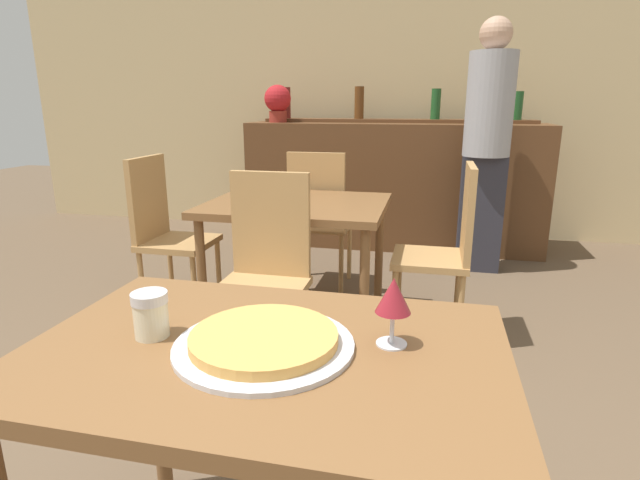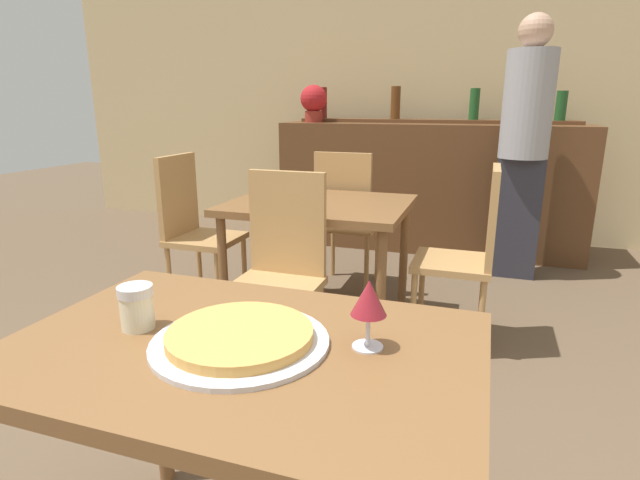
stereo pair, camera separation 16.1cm
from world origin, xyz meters
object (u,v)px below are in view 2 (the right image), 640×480
object	(u,v)px
chair_far_side_front	(280,263)
chair_far_side_back	(346,214)
cheese_shaker	(137,307)
wine_glass	(369,300)
chair_far_side_left	(193,223)
pizza_tray	(242,338)
chair_far_side_right	(470,246)
potted_plant	(314,101)
person_standing	(524,140)

from	to	relation	value
chair_far_side_front	chair_far_side_back	bearing A→B (deg)	90.00
chair_far_side_front	cheese_shaker	distance (m)	1.17
chair_far_side_front	wine_glass	world-z (taller)	chair_far_side_front
wine_glass	cheese_shaker	bearing A→B (deg)	-171.67
chair_far_side_left	pizza_tray	xyz separation A→B (m)	(1.23, -1.70, 0.21)
chair_far_side_right	chair_far_side_left	bearing A→B (deg)	-90.00
chair_far_side_back	potted_plant	xyz separation A→B (m)	(-0.66, 1.23, 0.74)
chair_far_side_right	cheese_shaker	bearing A→B (deg)	-22.81
chair_far_side_back	chair_far_side_right	bearing A→B (deg)	145.73
cheese_shaker	person_standing	world-z (taller)	person_standing
pizza_tray	cheese_shaker	bearing A→B (deg)	-179.54
chair_far_side_right	chair_far_side_front	bearing A→B (deg)	-55.73
potted_plant	chair_far_side_right	bearing A→B (deg)	-50.23
chair_far_side_left	potted_plant	size ratio (longest dim) A/B	2.93
chair_far_side_right	pizza_tray	size ratio (longest dim) A/B	2.39
pizza_tray	person_standing	world-z (taller)	person_standing
pizza_tray	cheese_shaker	size ratio (longest dim) A/B	3.72
person_standing	wine_glass	xyz separation A→B (m)	(-0.45, -2.89, -0.16)
chair_far_side_left	cheese_shaker	distance (m)	1.97
chair_far_side_back	chair_far_side_right	xyz separation A→B (m)	(0.83, -0.57, 0.00)
chair_far_side_back	pizza_tray	size ratio (longest dim) A/B	2.39
chair_far_side_left	chair_far_side_right	size ratio (longest dim) A/B	1.00
chair_far_side_left	wine_glass	bearing A→B (deg)	-137.33
chair_far_side_back	pizza_tray	xyz separation A→B (m)	(0.39, -2.27, 0.21)
chair_far_side_left	chair_far_side_right	world-z (taller)	same
chair_far_side_front	chair_far_side_right	bearing A→B (deg)	34.27
chair_far_side_right	potted_plant	bearing A→B (deg)	-140.23
chair_far_side_right	pizza_tray	world-z (taller)	chair_far_side_right
chair_far_side_left	pizza_tray	bearing A→B (deg)	-144.24
cheese_shaker	person_standing	distance (m)	3.14
chair_far_side_left	chair_far_side_right	xyz separation A→B (m)	(1.67, 0.00, 0.00)
chair_far_side_right	cheese_shaker	world-z (taller)	chair_far_side_right
pizza_tray	person_standing	distance (m)	3.06
wine_glass	chair_far_side_front	bearing A→B (deg)	122.17
potted_plant	pizza_tray	bearing A→B (deg)	-73.23
wine_glass	potted_plant	xyz separation A→B (m)	(-1.33, 3.42, 0.43)
chair_far_side_back	person_standing	distance (m)	1.39
chair_far_side_front	pizza_tray	bearing A→B (deg)	-70.89
cheese_shaker	potted_plant	xyz separation A→B (m)	(-0.78, 3.50, 0.49)
chair_far_side_back	potted_plant	bearing A→B (deg)	-61.70
cheese_shaker	potted_plant	size ratio (longest dim) A/B	0.33
chair_far_side_front	wine_glass	xyz separation A→B (m)	(0.66, -1.06, 0.31)
chair_far_side_right	potted_plant	world-z (taller)	potted_plant
chair_far_side_left	chair_far_side_back	bearing A→B (deg)	-55.73
pizza_tray	person_standing	bearing A→B (deg)	76.38
cheese_shaker	wine_glass	bearing A→B (deg)	8.33
chair_far_side_front	cheese_shaker	xyz separation A→B (m)	(0.12, -1.14, 0.25)
wine_glass	chair_far_side_left	bearing A→B (deg)	132.67
chair_far_side_left	cheese_shaker	bearing A→B (deg)	-150.92
chair_far_side_front	wine_glass	size ratio (longest dim) A/B	6.05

